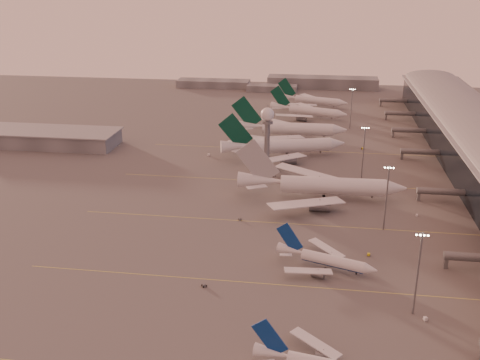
# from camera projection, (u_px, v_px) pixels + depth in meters

# --- Properties ---
(ground) EXTENTS (700.00, 700.00, 0.00)m
(ground) POSITION_uv_depth(u_px,v_px,m) (208.00, 297.00, 163.81)
(ground) COLOR #595656
(ground) RESTS_ON ground
(taxiway_markings) EXTENTS (180.00, 185.25, 0.02)m
(taxiway_markings) POSITION_uv_depth(u_px,v_px,m) (315.00, 224.00, 211.72)
(taxiway_markings) COLOR #D6D04B
(taxiway_markings) RESTS_ON ground
(hangar) EXTENTS (82.00, 27.00, 8.50)m
(hangar) POSITION_uv_depth(u_px,v_px,m) (45.00, 137.00, 308.72)
(hangar) COLOR #5A5D61
(hangar) RESTS_ON ground
(radar_tower) EXTENTS (6.40, 6.40, 31.10)m
(radar_tower) POSITION_uv_depth(u_px,v_px,m) (267.00, 125.00, 267.36)
(radar_tower) COLOR slate
(radar_tower) RESTS_ON ground
(mast_a) EXTENTS (3.60, 0.56, 25.00)m
(mast_a) POSITION_uv_depth(u_px,v_px,m) (418.00, 270.00, 151.16)
(mast_a) COLOR slate
(mast_a) RESTS_ON ground
(mast_b) EXTENTS (3.60, 0.56, 25.00)m
(mast_b) POSITION_uv_depth(u_px,v_px,m) (387.00, 195.00, 202.65)
(mast_b) COLOR slate
(mast_b) RESTS_ON ground
(mast_c) EXTENTS (3.60, 0.56, 25.00)m
(mast_c) POSITION_uv_depth(u_px,v_px,m) (364.00, 150.00, 254.42)
(mast_c) COLOR slate
(mast_c) RESTS_ON ground
(mast_d) EXTENTS (3.60, 0.56, 25.00)m
(mast_d) POSITION_uv_depth(u_px,v_px,m) (351.00, 106.00, 338.29)
(mast_d) COLOR slate
(mast_d) RESTS_ON ground
(distant_horizon) EXTENTS (165.00, 37.50, 9.00)m
(distant_horizon) POSITION_uv_depth(u_px,v_px,m) (289.00, 83.00, 464.10)
(distant_horizon) COLOR #5A5D61
(distant_horizon) RESTS_ON ground
(narrowbody_mid) EXTENTS (32.68, 25.64, 13.26)m
(narrowbody_mid) POSITION_uv_depth(u_px,v_px,m) (326.00, 261.00, 178.87)
(narrowbody_mid) COLOR silver
(narrowbody_mid) RESTS_ON ground
(widebody_white) EXTENTS (70.88, 56.77, 24.93)m
(widebody_white) POSITION_uv_depth(u_px,v_px,m) (321.00, 189.00, 234.54)
(widebody_white) COLOR silver
(widebody_white) RESTS_ON ground
(greentail_a) EXTENTS (64.31, 51.18, 24.05)m
(greentail_a) POSITION_uv_depth(u_px,v_px,m) (284.00, 149.00, 288.69)
(greentail_a) COLOR silver
(greentail_a) RESTS_ON ground
(greentail_b) EXTENTS (65.99, 53.28, 23.96)m
(greentail_b) POSITION_uv_depth(u_px,v_px,m) (290.00, 131.00, 321.39)
(greentail_b) COLOR silver
(greentail_b) RESTS_ON ground
(greentail_c) EXTENTS (51.74, 41.10, 19.51)m
(greentail_c) POSITION_uv_depth(u_px,v_px,m) (308.00, 113.00, 367.89)
(greentail_c) COLOR silver
(greentail_c) RESTS_ON ground
(greentail_d) EXTENTS (50.61, 40.26, 18.97)m
(greentail_d) POSITION_uv_depth(u_px,v_px,m) (313.00, 102.00, 399.18)
(greentail_d) COLOR silver
(greentail_d) RESTS_ON ground
(gsv_catering_a) EXTENTS (5.32, 3.90, 3.99)m
(gsv_catering_a) POSITION_uv_depth(u_px,v_px,m) (427.00, 314.00, 152.11)
(gsv_catering_a) COLOR silver
(gsv_catering_a) RESTS_ON ground
(gsv_tug_mid) EXTENTS (3.24, 3.49, 0.86)m
(gsv_tug_mid) POSITION_uv_depth(u_px,v_px,m) (204.00, 285.00, 169.12)
(gsv_tug_mid) COLOR #545759
(gsv_tug_mid) RESTS_ON ground
(gsv_truck_b) EXTENTS (4.86, 1.99, 1.93)m
(gsv_truck_b) POSITION_uv_depth(u_px,v_px,m) (370.00, 253.00, 187.46)
(gsv_truck_b) COLOR yellow
(gsv_truck_b) RESTS_ON ground
(gsv_truck_c) EXTENTS (4.43, 4.74, 1.93)m
(gsv_truck_c) POSITION_uv_depth(u_px,v_px,m) (241.00, 218.00, 214.86)
(gsv_truck_c) COLOR #545759
(gsv_truck_c) RESTS_ON ground
(gsv_catering_b) EXTENTS (4.74, 2.85, 3.63)m
(gsv_catering_b) POSITION_uv_depth(u_px,v_px,m) (418.00, 212.00, 217.81)
(gsv_catering_b) COLOR silver
(gsv_catering_b) RESTS_ON ground
(gsv_tug_far) EXTENTS (3.35, 3.75, 0.92)m
(gsv_tug_far) POSITION_uv_depth(u_px,v_px,m) (273.00, 176.00, 261.28)
(gsv_tug_far) COLOR silver
(gsv_tug_far) RESTS_ON ground
(gsv_truck_d) EXTENTS (3.34, 6.25, 2.40)m
(gsv_truck_d) POSITION_uv_depth(u_px,v_px,m) (209.00, 153.00, 291.16)
(gsv_truck_d) COLOR silver
(gsv_truck_d) RESTS_ON ground
(gsv_tug_hangar) EXTENTS (3.55, 2.30, 0.97)m
(gsv_tug_hangar) POSITION_uv_depth(u_px,v_px,m) (363.00, 148.00, 302.23)
(gsv_tug_hangar) COLOR yellow
(gsv_tug_hangar) RESTS_ON ground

